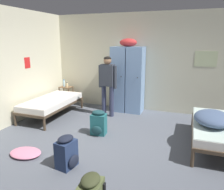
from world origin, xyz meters
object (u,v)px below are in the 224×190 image
Objects in this scene: person_traveler at (108,81)px; water_bottle at (64,83)px; backpack_teal at (99,123)px; clothes_pile_pink at (26,153)px; locker_bank at (128,78)px; bedding_heap at (213,118)px; bed_left_rear at (52,102)px; lotion_bottle at (67,85)px; backpack_navy at (67,153)px; bed_right at (217,128)px; shelf_unit at (66,94)px.

person_traveler is 1.89m from water_bottle.
clothes_pile_pink is at bearing -124.77° from backpack_teal.
locker_bank reaches higher than backpack_teal.
bedding_heap reaches higher than clothes_pile_pink.
clothes_pile_pink is at bearing -68.34° from bed_left_rear.
locker_bank is at bearing 0.86° from lotion_bottle.
water_bottle is 0.39× the size of clothes_pile_pink.
locker_bank is at bearing 71.84° from clothes_pile_pink.
person_traveler is 7.04× the size of water_bottle.
backpack_navy and backpack_teal have the same top height.
bed_right is 0.28m from bedding_heap.
locker_bank is 2.74m from bedding_heap.
water_bottle is 0.42× the size of backpack_navy.
bed_right is 11.56× the size of lotion_bottle.
shelf_unit is 0.30× the size of bed_right.
shelf_unit is at bearing 159.90° from bed_right.
bed_left_rear is at bearing -159.43° from person_traveler.
bed_right is (2.24, -1.56, -0.59)m from locker_bank.
person_traveler reaches higher than bedding_heap.
person_traveler is at bearing 160.01° from bed_right.
clothes_pile_pink is (-3.16, -1.42, -0.57)m from bedding_heap.
backpack_navy is (1.70, -2.04, -0.12)m from bed_left_rear.
backpack_teal is (1.92, -1.83, -0.09)m from shelf_unit.
water_bottle is (-1.75, 0.64, -0.30)m from person_traveler.
shelf_unit is at bearing 179.71° from locker_bank.
lotion_bottle is at bearing 135.90° from backpack_teal.
bed_right is 3.21× the size of clothes_pile_pink.
person_traveler is (-0.38, -0.61, 0.01)m from locker_bank.
locker_bank reaches higher than lotion_bottle.
bed_right is at bearing 6.33° from backpack_teal.
shelf_unit is 0.96× the size of clothes_pile_pink.
backpack_navy is (1.88, -3.15, -0.38)m from lotion_bottle.
bed_left_rear is at bearing 174.06° from bed_right.
bed_right reaches higher than clothes_pile_pink.
locker_bank is 1.09× the size of bed_left_rear.
person_traveler is 2.94× the size of backpack_navy.
backpack_teal is (1.85, -1.79, -0.38)m from lotion_bottle.
shelf_unit is (-2.05, 0.01, -0.62)m from locker_bank.
locker_bank is at bearing -0.81° from water_bottle.
water_bottle reaches higher than backpack_navy.
water_bottle reaches higher than bed_right.
shelf_unit is 1.89m from person_traveler.
locker_bank is 2.45× the size of bedding_heap.
locker_bank is 9.02× the size of water_bottle.
water_bottle is 3.39m from clothes_pile_pink.
lotion_bottle is (-4.22, 1.53, 0.26)m from bed_right.
locker_bank is 2.15m from water_bottle.
lotion_bottle is 3.28m from clothes_pile_pink.
locker_bank is 2.79m from bed_right.
backpack_navy is at bearing -50.28° from bed_left_rear.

